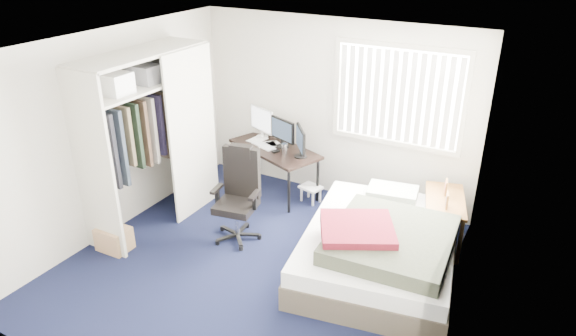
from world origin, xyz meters
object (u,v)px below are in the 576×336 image
(nightstand, at_px, (445,204))
(bed, at_px, (380,246))
(desk, at_px, (276,145))
(office_chair, at_px, (239,204))

(nightstand, relative_size, bed, 0.41)
(desk, relative_size, nightstand, 1.55)
(office_chair, height_order, nightstand, office_chair)
(office_chair, bearing_deg, desk, 99.28)
(nightstand, xyz_separation_m, bed, (-0.48, -0.86, -0.25))
(desk, xyz_separation_m, nightstand, (2.47, -0.26, -0.18))
(nightstand, bearing_deg, bed, -119.27)
(bed, bearing_deg, office_chair, -174.41)
(desk, bearing_deg, bed, -29.48)
(office_chair, distance_m, bed, 1.79)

